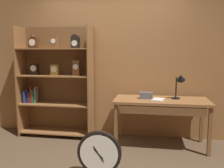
{
  "coord_description": "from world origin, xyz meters",
  "views": [
    {
      "loc": [
        0.67,
        -2.71,
        1.5
      ],
      "look_at": [
        0.11,
        0.72,
        1.02
      ],
      "focal_mm": 37.32,
      "sensor_mm": 36.0,
      "label": 1
    }
  ],
  "objects_px": {
    "bookshelf": "(55,82)",
    "desk_lamp": "(180,81)",
    "round_clock_large": "(99,154)",
    "toolbox_small": "(146,95)",
    "workbench": "(161,105)",
    "open_repair_manual": "(158,100)"
  },
  "relations": [
    {
      "from": "bookshelf",
      "to": "desk_lamp",
      "type": "bearing_deg",
      "value": -5.09
    },
    {
      "from": "desk_lamp",
      "to": "round_clock_large",
      "type": "relative_size",
      "value": 0.74
    },
    {
      "from": "toolbox_small",
      "to": "round_clock_large",
      "type": "relative_size",
      "value": 0.35
    },
    {
      "from": "bookshelf",
      "to": "workbench",
      "type": "xyz_separation_m",
      "value": [
        1.84,
        -0.25,
        -0.3
      ]
    },
    {
      "from": "workbench",
      "to": "round_clock_large",
      "type": "relative_size",
      "value": 2.55
    },
    {
      "from": "workbench",
      "to": "open_repair_manual",
      "type": "height_order",
      "value": "open_repair_manual"
    },
    {
      "from": "workbench",
      "to": "round_clock_large",
      "type": "xyz_separation_m",
      "value": [
        -0.76,
        -1.06,
        -0.39
      ]
    },
    {
      "from": "desk_lamp",
      "to": "bookshelf",
      "type": "bearing_deg",
      "value": 174.91
    },
    {
      "from": "desk_lamp",
      "to": "open_repair_manual",
      "type": "height_order",
      "value": "desk_lamp"
    },
    {
      "from": "toolbox_small",
      "to": "open_repair_manual",
      "type": "relative_size",
      "value": 0.91
    },
    {
      "from": "open_repair_manual",
      "to": "round_clock_large",
      "type": "relative_size",
      "value": 0.38
    },
    {
      "from": "bookshelf",
      "to": "open_repair_manual",
      "type": "height_order",
      "value": "bookshelf"
    },
    {
      "from": "open_repair_manual",
      "to": "workbench",
      "type": "bearing_deg",
      "value": 74.38
    },
    {
      "from": "bookshelf",
      "to": "open_repair_manual",
      "type": "xyz_separation_m",
      "value": [
        1.79,
        -0.34,
        -0.2
      ]
    },
    {
      "from": "round_clock_large",
      "to": "toolbox_small",
      "type": "bearing_deg",
      "value": 64.55
    },
    {
      "from": "workbench",
      "to": "desk_lamp",
      "type": "height_order",
      "value": "desk_lamp"
    },
    {
      "from": "toolbox_small",
      "to": "bookshelf",
      "type": "bearing_deg",
      "value": 172.53
    },
    {
      "from": "desk_lamp",
      "to": "toolbox_small",
      "type": "relative_size",
      "value": 2.11
    },
    {
      "from": "desk_lamp",
      "to": "workbench",
      "type": "bearing_deg",
      "value": -167.19
    },
    {
      "from": "bookshelf",
      "to": "round_clock_large",
      "type": "height_order",
      "value": "bookshelf"
    },
    {
      "from": "bookshelf",
      "to": "desk_lamp",
      "type": "distance_m",
      "value": 2.13
    },
    {
      "from": "workbench",
      "to": "toolbox_small",
      "type": "distance_m",
      "value": 0.28
    }
  ]
}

